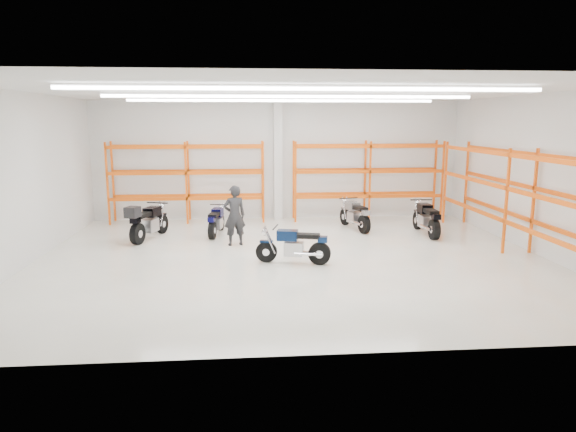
{
  "coord_description": "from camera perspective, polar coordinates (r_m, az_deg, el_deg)",
  "views": [
    {
      "loc": [
        -1.25,
        -13.72,
        3.76
      ],
      "look_at": [
        -0.06,
        0.5,
        1.09
      ],
      "focal_mm": 32.0,
      "sensor_mm": 36.0,
      "label": 1
    }
  ],
  "objects": [
    {
      "name": "pallet_racking_side",
      "position": [
        15.86,
        24.46,
        2.59
      ],
      "size": [
        0.87,
        9.07,
        3.0
      ],
      "color": "#FA4D00",
      "rests_on": "ground"
    },
    {
      "name": "ground",
      "position": [
        14.28,
        0.42,
        -4.68
      ],
      "size": [
        14.0,
        14.0,
        0.0
      ],
      "primitive_type": "plane",
      "color": "beige",
      "rests_on": "ground"
    },
    {
      "name": "pallet_racking_back_left",
      "position": [
        19.42,
        -11.14,
        4.56
      ],
      "size": [
        5.67,
        0.87,
        3.0
      ],
      "color": "#FA4D00",
      "rests_on": "ground"
    },
    {
      "name": "pallet_racking_back_right",
      "position": [
        19.85,
        8.83,
        4.76
      ],
      "size": [
        5.67,
        0.87,
        3.0
      ],
      "color": "#FA4D00",
      "rests_on": "ground"
    },
    {
      "name": "standing_man",
      "position": [
        15.61,
        -5.96,
        0.05
      ],
      "size": [
        0.76,
        0.6,
        1.84
      ],
      "primitive_type": "imported",
      "rotation": [
        0.0,
        0.0,
        3.4
      ],
      "color": "black",
      "rests_on": "ground"
    },
    {
      "name": "structural_column",
      "position": [
        19.64,
        -1.11,
        6.18
      ],
      "size": [
        0.32,
        0.32,
        4.5
      ],
      "primitive_type": "cube",
      "color": "white",
      "rests_on": "ground"
    },
    {
      "name": "motorcycle_main",
      "position": [
        13.62,
        0.94,
        -3.41
      ],
      "size": [
        1.99,
        0.82,
        0.99
      ],
      "color": "black",
      "rests_on": "ground"
    },
    {
      "name": "motorcycle_back_c",
      "position": [
        18.0,
        7.5,
        0.02
      ],
      "size": [
        0.82,
        2.09,
        1.04
      ],
      "color": "black",
      "rests_on": "ground"
    },
    {
      "name": "motorcycle_back_b",
      "position": [
        17.15,
        -7.99,
        -0.65
      ],
      "size": [
        0.71,
        1.94,
        0.96
      ],
      "color": "black",
      "rests_on": "ground"
    },
    {
      "name": "motorcycle_back_a",
      "position": [
        16.86,
        -15.43,
        -0.68
      ],
      "size": [
        1.09,
        2.29,
        1.21
      ],
      "color": "black",
      "rests_on": "ground"
    },
    {
      "name": "room_shell",
      "position": [
        13.81,
        0.43,
        8.61
      ],
      "size": [
        14.02,
        12.02,
        4.51
      ],
      "color": "silver",
      "rests_on": "ground"
    },
    {
      "name": "motorcycle_back_d",
      "position": [
        17.6,
        15.16,
        -0.39
      ],
      "size": [
        0.75,
        2.25,
        1.11
      ],
      "color": "black",
      "rests_on": "ground"
    }
  ]
}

